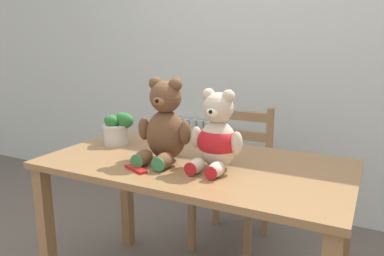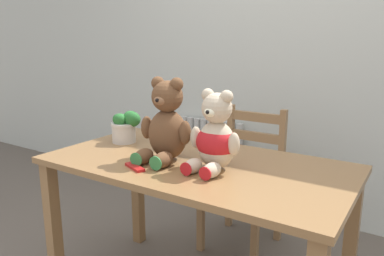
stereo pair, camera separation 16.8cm
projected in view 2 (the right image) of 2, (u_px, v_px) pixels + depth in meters
The scene contains 8 objects.
wall_back at pixel (292, 44), 2.69m from camera, with size 8.00×0.04×2.60m, color silver.
radiator at pixel (210, 163), 3.19m from camera, with size 0.60×0.10×0.68m.
dining_table at pixel (196, 184), 1.78m from camera, with size 1.41×0.75×0.77m.
wooden_chair_behind at pixel (245, 178), 2.43m from camera, with size 0.41×0.43×0.90m.
teddy_bear_left at pixel (166, 125), 1.75m from camera, with size 0.27×0.27×0.39m.
teddy_bear_right at pixel (215, 138), 1.62m from camera, with size 0.24×0.25×0.35m.
potted_plant at pixel (125, 126), 2.06m from camera, with size 0.17×0.15×0.18m.
chocolate_bar at pixel (135, 167), 1.65m from camera, with size 0.13×0.04×0.01m, color red.
Camera 2 is at (0.89, -1.04, 1.32)m, focal length 35.00 mm.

